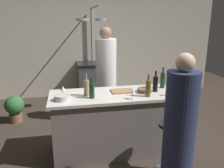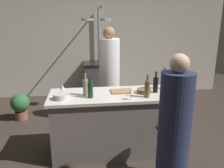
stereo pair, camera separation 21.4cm
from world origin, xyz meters
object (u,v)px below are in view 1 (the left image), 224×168
at_px(wine_bottle_red, 92,90).
at_px(stove_range, 94,81).
at_px(wine_bottle_amber, 148,88).
at_px(wine_bottle_green, 163,80).
at_px(bar_stool_right, 168,146).
at_px(potted_plant, 15,107).
at_px(cutting_board, 122,91).
at_px(wine_glass_by_chef, 133,91).
at_px(mixing_bowl_wooden, 144,90).
at_px(pepper_mill, 176,89).
at_px(mixing_bowl_steel, 62,98).
at_px(chef, 106,80).
at_px(wine_bottle_white, 86,88).
at_px(guest_right, 179,133).
at_px(wine_bottle_dark, 155,84).
at_px(wine_glass_near_right_guest, 63,89).

bearing_deg(wine_bottle_red, stove_range, 82.81).
distance_m(wine_bottle_amber, wine_bottle_green, 0.50).
bearing_deg(bar_stool_right, wine_bottle_amber, 108.66).
distance_m(potted_plant, cutting_board, 2.28).
height_order(stove_range, potted_plant, stove_range).
height_order(wine_bottle_red, wine_glass_by_chef, wine_bottle_red).
xyz_separation_m(stove_range, wine_glass_by_chef, (0.20, -2.72, 0.56)).
height_order(stove_range, mixing_bowl_wooden, mixing_bowl_wooden).
xyz_separation_m(bar_stool_right, wine_bottle_amber, (-0.14, 0.42, 0.64)).
bearing_deg(pepper_mill, mixing_bowl_steel, 175.27).
bearing_deg(wine_bottle_amber, potted_plant, 143.13).
relative_size(stove_range, wine_bottle_red, 3.10).
bearing_deg(chef, wine_bottle_white, -112.77).
bearing_deg(wine_bottle_green, wine_bottle_white, -172.09).
relative_size(guest_right, wine_bottle_green, 5.02).
bearing_deg(chef, wine_bottle_green, -52.23).
distance_m(bar_stool_right, wine_bottle_red, 1.20).
distance_m(cutting_board, wine_bottle_white, 0.54).
relative_size(chef, wine_glass_by_chef, 12.20).
relative_size(chef, wine_bottle_red, 6.19).
relative_size(pepper_mill, wine_bottle_dark, 0.69).
bearing_deg(bar_stool_right, guest_right, -99.41).
bearing_deg(wine_bottle_amber, guest_right, -84.05).
bearing_deg(mixing_bowl_steel, cutting_board, 13.61).
bearing_deg(stove_range, wine_bottle_green, -71.25).
distance_m(bar_stool_right, cutting_board, 0.97).
bearing_deg(mixing_bowl_steel, chef, 56.97).
distance_m(stove_range, wine_bottle_green, 2.50).
height_order(wine_bottle_green, wine_bottle_white, wine_bottle_green).
bearing_deg(wine_glass_near_right_guest, wine_bottle_red, -21.45).
xyz_separation_m(pepper_mill, wine_glass_near_right_guest, (-1.50, 0.29, 0.00)).
xyz_separation_m(wine_glass_by_chef, wine_glass_near_right_guest, (-0.89, 0.29, 0.00)).
height_order(chef, cutting_board, chef).
bearing_deg(wine_bottle_amber, cutting_board, 136.80).
xyz_separation_m(cutting_board, pepper_mill, (0.67, -0.33, 0.10)).
bearing_deg(guest_right, wine_glass_by_chef, 113.68).
height_order(stove_range, chef, chef).
distance_m(stove_range, cutting_board, 2.43).
relative_size(wine_bottle_green, wine_glass_near_right_guest, 2.19).
xyz_separation_m(guest_right, wine_bottle_dark, (0.10, 0.97, 0.27)).
xyz_separation_m(pepper_mill, wine_bottle_white, (-1.19, 0.25, 0.01)).
bearing_deg(chef, stove_range, 92.82).
relative_size(wine_bottle_white, mixing_bowl_wooden, 1.52).
distance_m(wine_bottle_amber, mixing_bowl_wooden, 0.21).
distance_m(guest_right, wine_bottle_amber, 0.83).
height_order(pepper_mill, wine_bottle_amber, wine_bottle_amber).
height_order(guest_right, mixing_bowl_steel, guest_right).
distance_m(potted_plant, mixing_bowl_steel, 1.87).
xyz_separation_m(guest_right, pepper_mill, (0.29, 0.72, 0.26)).
bearing_deg(guest_right, cutting_board, 109.45).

